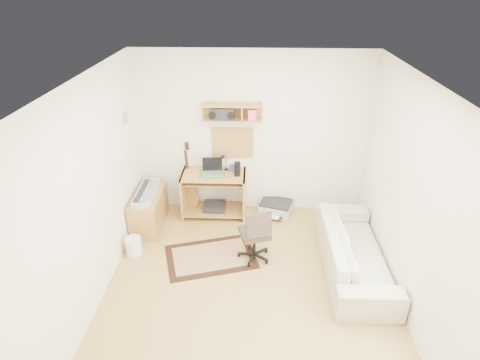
{
  "coord_description": "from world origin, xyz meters",
  "views": [
    {
      "loc": [
        0.03,
        -3.81,
        3.56
      ],
      "look_at": [
        -0.15,
        1.05,
        1.0
      ],
      "focal_mm": 29.84,
      "sensor_mm": 36.0,
      "label": 1
    }
  ],
  "objects_px": {
    "cabinet": "(149,210)",
    "sofa": "(355,244)",
    "desk": "(214,194)",
    "task_chair": "(255,233)",
    "printer": "(276,208)"
  },
  "relations": [
    {
      "from": "printer",
      "to": "sofa",
      "type": "bearing_deg",
      "value": -37.75
    },
    {
      "from": "cabinet",
      "to": "task_chair",
      "type": "bearing_deg",
      "value": -24.44
    },
    {
      "from": "cabinet",
      "to": "printer",
      "type": "distance_m",
      "value": 2.06
    },
    {
      "from": "desk",
      "to": "cabinet",
      "type": "distance_m",
      "value": 1.05
    },
    {
      "from": "cabinet",
      "to": "sofa",
      "type": "xyz_separation_m",
      "value": [
        2.96,
        -0.91,
        0.11
      ]
    },
    {
      "from": "task_chair",
      "to": "printer",
      "type": "distance_m",
      "value": 1.29
    },
    {
      "from": "sofa",
      "to": "printer",
      "type": "bearing_deg",
      "value": 35.25
    },
    {
      "from": "desk",
      "to": "sofa",
      "type": "height_order",
      "value": "sofa"
    },
    {
      "from": "desk",
      "to": "cabinet",
      "type": "xyz_separation_m",
      "value": [
        -0.99,
        -0.35,
        -0.1
      ]
    },
    {
      "from": "desk",
      "to": "sofa",
      "type": "bearing_deg",
      "value": -32.73
    },
    {
      "from": "cabinet",
      "to": "desk",
      "type": "bearing_deg",
      "value": 19.67
    },
    {
      "from": "sofa",
      "to": "cabinet",
      "type": "bearing_deg",
      "value": 72.84
    },
    {
      "from": "task_chair",
      "to": "sofa",
      "type": "bearing_deg",
      "value": -24.72
    },
    {
      "from": "cabinet",
      "to": "sofa",
      "type": "bearing_deg",
      "value": -17.16
    },
    {
      "from": "task_chair",
      "to": "sofa",
      "type": "xyz_separation_m",
      "value": [
        1.32,
        -0.17,
        -0.03
      ]
    }
  ]
}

